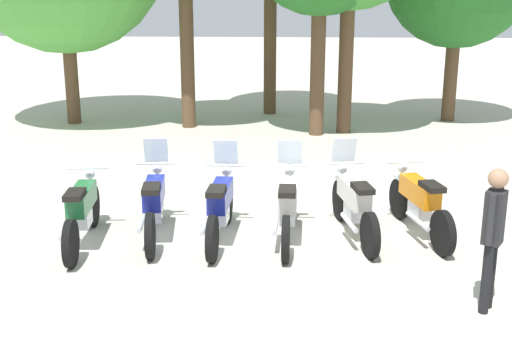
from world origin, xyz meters
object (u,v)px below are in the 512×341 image
motorcycle_3 (288,206)px  motorcycle_5 (419,202)px  motorcycle_2 (220,206)px  motorcycle_0 (82,210)px  person_0 (493,229)px  motorcycle_1 (154,203)px  motorcycle_4 (354,203)px

motorcycle_3 → motorcycle_5: bearing=-79.8°
motorcycle_2 → motorcycle_0: bearing=100.1°
motorcycle_0 → motorcycle_2: (1.95, 0.27, 0.01)m
motorcycle_3 → person_0: 3.13m
motorcycle_1 → motorcycle_5: motorcycle_1 is taller
motorcycle_2 → motorcycle_1: bearing=88.4°
motorcycle_3 → motorcycle_5: (1.94, 0.29, -0.01)m
motorcycle_0 → motorcycle_4: (3.89, 0.51, 0.01)m
motorcycle_2 → motorcycle_4: (1.94, 0.23, 0.00)m
motorcycle_4 → person_0: bearing=-161.0°
motorcycle_0 → motorcycle_5: 4.91m
motorcycle_1 → person_0: 4.76m
motorcycle_5 → motorcycle_0: bearing=84.1°
motorcycle_1 → motorcycle_5: bearing=-92.6°
motorcycle_2 → motorcycle_5: (2.92, 0.35, -0.01)m
motorcycle_1 → motorcycle_3: size_ratio=1.00×
motorcycle_3 → motorcycle_5: size_ratio=1.02×
motorcycle_4 → motorcycle_1: bearing=82.3°
motorcycle_3 → motorcycle_2: bearing=94.5°
motorcycle_1 → person_0: bearing=-123.2°
motorcycle_2 → person_0: size_ratio=1.31×
motorcycle_1 → motorcycle_3: same height
motorcycle_5 → person_0: (0.34, -2.39, 0.48)m
motorcycle_5 → motorcycle_1: bearing=81.0°
motorcycle_0 → motorcycle_4: size_ratio=1.01×
motorcycle_1 → motorcycle_4: same height
motorcycle_1 → motorcycle_4: (2.92, 0.17, 0.00)m
motorcycle_4 → motorcycle_3: bearing=89.7°
motorcycle_4 → motorcycle_5: (0.98, 0.11, -0.01)m
motorcycle_1 → motorcycle_2: same height
motorcycle_1 → motorcycle_4: bearing=-93.4°
motorcycle_3 → person_0: size_ratio=1.31×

